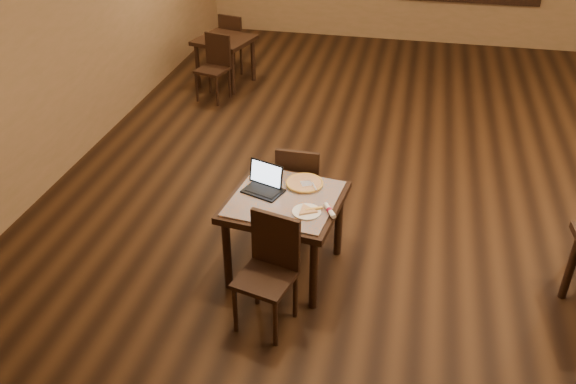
% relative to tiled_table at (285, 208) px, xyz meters
% --- Properties ---
extents(ground, '(10.00, 10.00, 0.00)m').
position_rel_tiled_table_xyz_m(ground, '(1.18, 1.75, -0.66)').
color(ground, black).
rests_on(ground, ground).
extents(wall_left, '(0.02, 10.00, 3.00)m').
position_rel_tiled_table_xyz_m(wall_left, '(-2.82, 1.75, 0.84)').
color(wall_left, '#936C4B').
rests_on(wall_left, ground).
extents(tiled_table, '(1.02, 1.02, 0.76)m').
position_rel_tiled_table_xyz_m(tiled_table, '(0.00, 0.00, 0.00)').
color(tiled_table, black).
rests_on(tiled_table, ground).
extents(chair_main_near, '(0.49, 0.49, 0.94)m').
position_rel_tiled_table_xyz_m(chair_main_near, '(0.02, -0.62, -0.13)').
color(chair_main_near, black).
rests_on(chair_main_near, ground).
extents(chair_main_far, '(0.40, 0.40, 0.93)m').
position_rel_tiled_table_xyz_m(chair_main_far, '(-0.00, 0.62, -0.14)').
color(chair_main_far, black).
rests_on(chair_main_far, ground).
extents(laptop, '(0.38, 0.35, 0.22)m').
position_rel_tiled_table_xyz_m(laptop, '(-0.20, 0.10, 0.16)').
color(laptop, black).
rests_on(laptop, tiled_table).
extents(plate, '(0.24, 0.24, 0.01)m').
position_rel_tiled_table_xyz_m(plate, '(0.22, -0.18, 0.11)').
color(plate, white).
rests_on(plate, tiled_table).
extents(pizza_slice, '(0.25, 0.25, 0.02)m').
position_rel_tiled_table_xyz_m(pizza_slice, '(0.22, -0.18, 0.13)').
color(pizza_slice, beige).
rests_on(pizza_slice, plate).
extents(pizza_pan, '(0.34, 0.34, 0.01)m').
position_rel_tiled_table_xyz_m(pizza_pan, '(0.12, 0.24, 0.11)').
color(pizza_pan, silver).
rests_on(pizza_pan, tiled_table).
extents(pizza_whole, '(0.33, 0.33, 0.02)m').
position_rel_tiled_table_xyz_m(pizza_whole, '(0.12, 0.24, 0.12)').
color(pizza_whole, beige).
rests_on(pizza_whole, pizza_pan).
extents(spatula, '(0.18, 0.24, 0.01)m').
position_rel_tiled_table_xyz_m(spatula, '(0.14, 0.22, 0.13)').
color(spatula, silver).
rests_on(spatula, pizza_whole).
extents(napkin_roll, '(0.13, 0.18, 0.04)m').
position_rel_tiled_table_xyz_m(napkin_roll, '(0.40, -0.14, 0.12)').
color(napkin_roll, white).
rests_on(napkin_roll, tiled_table).
extents(other_table_b, '(0.90, 0.90, 0.70)m').
position_rel_tiled_table_xyz_m(other_table_b, '(-1.82, 4.09, -0.08)').
color(other_table_b, black).
rests_on(other_table_b, ground).
extents(other_table_b_chair_near, '(0.47, 0.47, 0.90)m').
position_rel_tiled_table_xyz_m(other_table_b_chair_near, '(-1.80, 3.57, -0.15)').
color(other_table_b_chair_near, black).
rests_on(other_table_b_chair_near, ground).
extents(other_table_b_chair_far, '(0.47, 0.47, 0.90)m').
position_rel_tiled_table_xyz_m(other_table_b_chair_far, '(-1.84, 4.62, -0.15)').
color(other_table_b_chair_far, black).
rests_on(other_table_b_chair_far, ground).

